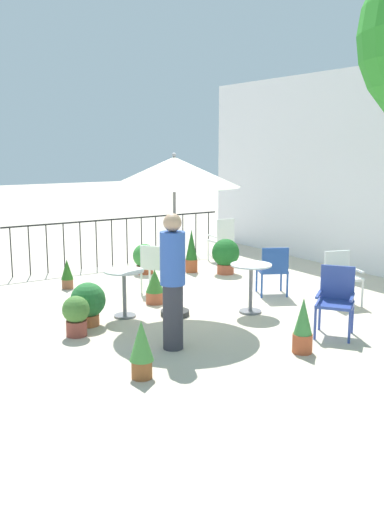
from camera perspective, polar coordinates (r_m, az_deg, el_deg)
name	(u,v)px	position (r m, az deg, el deg)	size (l,w,h in m)	color
ground_plane	(199,295)	(10.04, 0.70, -3.93)	(60.00, 60.00, 0.00)	beige
villa_facade	(362,171)	(12.35, 16.49, 8.08)	(9.74, 0.30, 4.11)	white
terrace_railing	(119,234)	(12.62, -7.21, 2.22)	(0.03, 5.06, 1.01)	black
patio_umbrella_0	(174,173)	(8.52, -1.78, 8.19)	(1.95, 1.95, 2.47)	#2D2D2D
cafe_table_0	(251,279)	(8.96, 5.86, -2.32)	(0.64, 0.64, 0.77)	white
cafe_table_1	(124,285)	(8.75, -6.73, -2.86)	(0.61, 0.61, 0.73)	silver
patio_chair_0	(273,267)	(10.02, 8.05, -1.13)	(0.65, 0.65, 0.87)	#274FA1
patio_chair_1	(223,237)	(12.81, 3.08, 1.85)	(0.50, 0.49, 0.98)	white
patio_chair_2	(155,264)	(10.13, -3.73, -0.84)	(0.62, 0.62, 0.86)	white
patio_chair_3	(336,297)	(8.13, 14.07, -3.92)	(0.67, 0.67, 0.94)	#334AA2
patio_chair_4	(341,273)	(9.74, 14.54, -1.67)	(0.61, 0.60, 0.86)	white
potted_plant_0	(67,274)	(10.70, -12.27, -1.72)	(0.22, 0.22, 0.54)	brown
potted_plant_1	(141,348)	(6.51, -5.03, -9.05)	(0.28, 0.28, 0.67)	brown
potted_plant_2	(303,326)	(7.39, 10.93, -6.87)	(0.25, 0.25, 0.71)	#B6522F
potted_plant_3	(191,251)	(11.78, -0.05, 0.46)	(0.25, 0.25, 0.89)	#A24B29
potted_plant_4	(155,286)	(9.50, -3.71, -3.03)	(0.30, 0.30, 0.58)	#B15738
potted_plant_5	(226,255)	(11.66, 3.35, 0.14)	(0.56, 0.56, 0.72)	#AF5337
potted_plant_6	(76,314)	(8.04, -11.42, -5.67)	(0.37, 0.37, 0.56)	brown
potted_plant_7	(88,302)	(8.45, -10.26, -4.53)	(0.51, 0.51, 0.64)	#BC6338
potted_plant_8	(145,258)	(11.71, -4.72, -0.18)	(0.48, 0.48, 0.61)	#B04E2E
standing_person	(173,280)	(7.25, -1.92, -2.37)	(0.43, 0.43, 1.75)	#33333D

